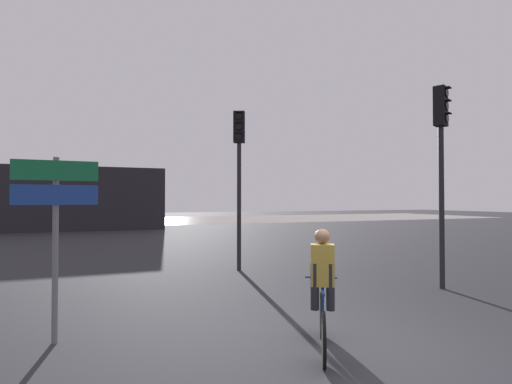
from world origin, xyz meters
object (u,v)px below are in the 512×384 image
distant_building (39,199)px  traffic_light_center (239,160)px  direction_sign_post (56,215)px  traffic_light_near_right (441,148)px  cyclist (322,290)px

distant_building → traffic_light_center: 20.35m
direction_sign_post → traffic_light_center: bearing=-135.2°
traffic_light_near_right → cyclist: traffic_light_near_right is taller
distant_building → cyclist: (6.26, -25.17, -1.27)m
direction_sign_post → cyclist: bearing=151.6°
traffic_light_near_right → traffic_light_center: (-3.47, 3.93, -0.03)m
distant_building → cyclist: bearing=-76.0°
traffic_light_center → direction_sign_post: bearing=70.6°
distant_building → traffic_light_near_right: bearing=-64.8°
traffic_light_near_right → cyclist: (-4.50, -2.26, -2.35)m
distant_building → direction_sign_post: (2.97, -23.50, -0.29)m
distant_building → traffic_light_center: size_ratio=3.47×
traffic_light_center → direction_sign_post: size_ratio=1.75×
traffic_light_center → direction_sign_post: 6.40m
traffic_light_near_right → direction_sign_post: (-7.78, -0.59, -1.38)m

